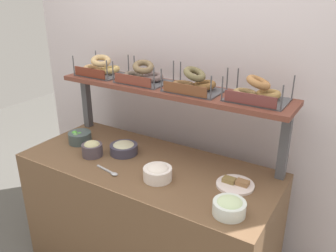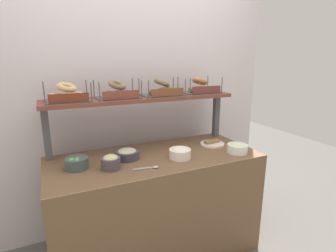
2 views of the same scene
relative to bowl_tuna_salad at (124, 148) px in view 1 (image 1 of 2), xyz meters
The scene contains 16 objects.
back_wall 0.63m from the bowl_tuna_salad, 67.59° to the left, with size 2.81×0.06×2.40m, color silver.
deli_counter 0.51m from the bowl_tuna_salad, 10.34° to the right, with size 1.61×0.70×0.85m, color brown.
shelf_riser_left 0.60m from the bowl_tuna_salad, 156.55° to the left, with size 0.05×0.05×0.40m, color #4C4C51.
shelf_riser_right 1.00m from the bowl_tuna_salad, 13.62° to the left, with size 0.05×0.05×0.40m, color #4C4C51.
upper_shelf 0.49m from the bowl_tuna_salad, 47.66° to the left, with size 1.57×0.32×0.03m, color brown.
bowl_tuna_salad is the anchor object (origin of this frame).
bowl_scallion_spread 0.87m from the bowl_tuna_salad, 16.16° to the right, with size 0.16×0.16×0.09m.
bowl_veggie_mix 0.37m from the bowl_tuna_salad, behind, with size 0.16×0.16×0.09m.
bowl_cream_cheese 0.40m from the bowl_tuna_salad, 22.91° to the right, with size 0.16×0.16×0.09m.
bowl_hummus 0.20m from the bowl_tuna_salad, 139.61° to the right, with size 0.13×0.13×0.10m.
serving_plate_white 0.77m from the bowl_tuna_salad, ahead, with size 0.21×0.21×0.04m.
serving_spoon_near_plate 0.26m from the bowl_tuna_salad, 69.81° to the right, with size 0.18×0.05×0.01m.
bagel_basket_sesame 0.62m from the bowl_tuna_salad, 147.33° to the left, with size 0.32×0.25×0.14m.
bagel_basket_poppy 0.49m from the bowl_tuna_salad, 88.76° to the left, with size 0.33×0.24×0.15m.
bagel_basket_cinnamon_raisin 0.62m from the bowl_tuna_salad, 30.13° to the left, with size 0.34×0.25×0.15m.
bagel_basket_everything 0.92m from the bowl_tuna_salad, 17.59° to the left, with size 0.33×0.25×0.15m.
Camera 1 is at (1.11, -1.54, 1.88)m, focal length 37.10 mm.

